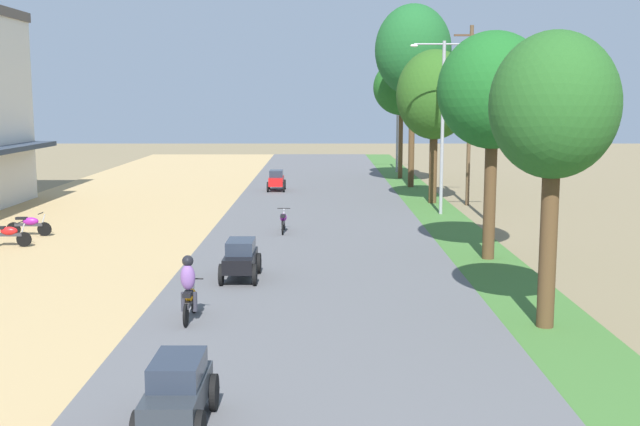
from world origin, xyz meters
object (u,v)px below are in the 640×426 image
Objects in this scene: car_sedan_black at (240,257)px; motorbike_foreground_rider at (188,290)px; car_hatchback_red at (276,180)px; median_tree_nearest at (553,108)px; streetlamp_mid at (397,114)px; median_tree_second at (492,92)px; parked_motorbike_third at (29,224)px; utility_pole_near at (492,128)px; utility_pole_far at (469,113)px; streetlamp_near at (442,116)px; motorbike_ahead_second at (283,220)px; car_sedan_charcoal at (177,390)px; median_tree_fourth at (412,51)px; median_tree_fifth at (401,88)px; median_tree_third at (434,95)px; parked_motorbike_second at (7,234)px.

motorbike_foreground_rider is at bearing -100.28° from car_sedan_black.
car_sedan_black is at bearing -89.53° from car_hatchback_red.
streetlamp_mid is at bearing 89.53° from median_tree_nearest.
parked_motorbike_third is at bearing 165.66° from median_tree_second.
car_hatchback_red is (-0.19, 23.01, 0.01)m from car_sedan_black.
median_tree_second is at bearing -102.58° from utility_pole_near.
streetlamp_mid is 18.15m from utility_pole_far.
motorbike_foreground_rider reaches higher than car_sedan_black.
parked_motorbike_third is 18.92m from streetlamp_near.
utility_pole_far is 5.12× the size of motorbike_ahead_second.
median_tree_second reaches higher than car_sedan_charcoal.
streetlamp_near is 3.59× the size of car_sedan_charcoal.
median_tree_fourth is at bearing 45.54° from parked_motorbike_third.
car_hatchback_red is at bearing 131.85° from streetlamp_near.
motorbike_foreground_rider is at bearing -139.76° from median_tree_second.
median_tree_fifth is 42.65m from car_sedan_charcoal.
median_tree_nearest is 16.51m from utility_pole_near.
utility_pole_far is 20.35m from car_sedan_black.
median_tree_third is at bearing 104.77° from utility_pole_near.
median_tree_fourth reaches higher than parked_motorbike_third.
utility_pole_far reaches higher than utility_pole_near.
parked_motorbike_second is 23.07m from utility_pole_far.
utility_pole_near is 15.54m from car_sedan_black.
utility_pole_near is at bearing 77.42° from median_tree_second.
median_tree_fifth is at bearing 79.20° from car_sedan_charcoal.
median_tree_fourth reaches higher than motorbike_ahead_second.
utility_pole_far is 24.61m from motorbike_foreground_rider.
streetlamp_near is (-0.03, 10.52, -1.04)m from median_tree_second.
median_tree_third is at bearing 87.43° from streetlamp_near.
car_hatchback_red is at bearing 131.23° from utility_pole_near.
utility_pole_far reaches higher than parked_motorbike_second.
median_tree_fifth is at bearing 43.06° from car_hatchback_red.
median_tree_fifth reaches higher than motorbike_foreground_rider.
utility_pole_far reaches higher than median_tree_fifth.
car_sedan_black is at bearing -159.08° from median_tree_second.
car_sedan_charcoal is at bearing -142.84° from median_tree_nearest.
streetlamp_near is (17.43, 6.06, 4.17)m from parked_motorbike_third.
motorbike_ahead_second is (-7.19, -16.84, -7.86)m from median_tree_fourth.
parked_motorbike_third is at bearing -120.43° from car_hatchback_red.
median_tree_nearest is at bearing -32.38° from car_sedan_black.
motorbike_ahead_second is at bearing 82.41° from motorbike_foreground_rider.
motorbike_foreground_rider is at bearing -112.48° from median_tree_third.
parked_motorbike_second is 0.80× the size of car_sedan_charcoal.
median_tree_fourth is at bearing 97.96° from utility_pole_near.
parked_motorbike_third is 0.26× the size of median_tree_nearest.
streetlamp_near is at bearing -92.57° from median_tree_third.
median_tree_fifth is (-0.39, 12.95, 0.55)m from median_tree_third.
parked_motorbike_second is 0.23× the size of median_tree_second.
utility_pole_far is 4.60× the size of car_hatchback_red.
median_tree_fifth is 4.96m from streetlamp_mid.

